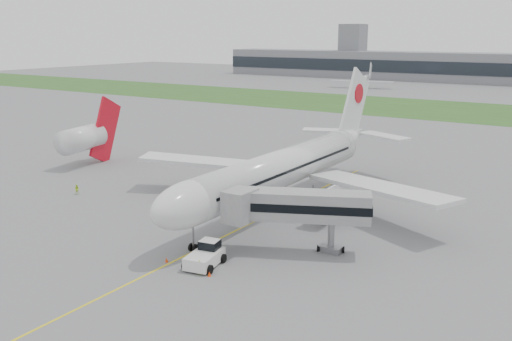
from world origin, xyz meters
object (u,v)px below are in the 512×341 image
Objects in this scene: airliner at (285,166)px; pushback_tug at (206,255)px; jet_bridge at (294,206)px; neighbor_aircraft at (85,138)px; ground_crew_near at (199,268)px.

pushback_tug is at bearing -81.20° from airliner.
neighbor_aircraft is at bearing 137.85° from jet_bridge.
neighbor_aircraft is (-42.86, 2.41, -0.63)m from airliner.
ground_crew_near is (1.00, -2.33, -0.34)m from pushback_tug.
ground_crew_near is (4.41, -24.37, -4.90)m from airliner.
neighbor_aircraft is at bearing -64.74° from ground_crew_near.
neighbor_aircraft is (-47.27, 26.78, 4.27)m from ground_crew_near.
pushback_tug is 52.48m from neighbor_aircraft.
ground_crew_near is at bearing -41.39° from neighbor_aircraft.
airliner is 25.24m from ground_crew_near.
airliner is at bearing 98.76° from jet_bridge.
airliner is 10.63× the size of pushback_tug.
pushback_tug is 10.69m from jet_bridge.
jet_bridge is at bearing -29.44° from neighbor_aircraft.
jet_bridge reaches higher than pushback_tug.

